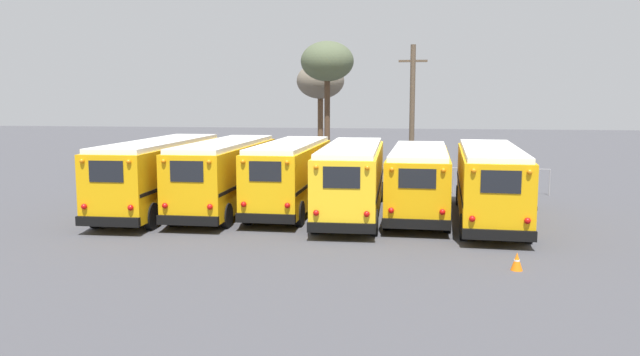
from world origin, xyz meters
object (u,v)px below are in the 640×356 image
Objects in this scene: school_bus_2 at (291,173)px; school_bus_3 at (352,177)px; school_bus_5 at (490,181)px; bare_tree_0 at (320,82)px; school_bus_1 at (226,173)px; bare_tree_1 at (327,63)px; school_bus_4 at (419,178)px; traffic_cone at (517,261)px; utility_pole at (412,111)px; school_bus_0 at (161,173)px.

school_bus_3 is at bearing -14.98° from school_bus_2.
school_bus_5 is 1.35× the size of bare_tree_0.
school_bus_1 is 1.14× the size of bare_tree_1.
school_bus_1 is 8.73m from school_bus_4.
school_bus_1 is 18.59× the size of traffic_cone.
school_bus_5 is at bearing -4.37° from school_bus_3.
school_bus_4 is (2.91, 0.54, -0.07)m from school_bus_3.
bare_tree_0 is at bearing 136.59° from utility_pole.
school_bus_1 reaches higher than school_bus_5.
school_bus_1 reaches higher than school_bus_4.
school_bus_0 is 11.66m from school_bus_4.
bare_tree_1 is (-5.70, 1.82, 3.13)m from utility_pole.
school_bus_3 is 13.61m from utility_pole.
bare_tree_1 reaches higher than school_bus_3.
school_bus_1 is 5.82m from school_bus_3.
school_bus_1 is 1.20× the size of utility_pole.
bare_tree_0 is at bearing 116.93° from school_bus_5.
school_bus_1 is (2.91, 0.49, -0.03)m from school_bus_0.
bare_tree_0 reaches higher than traffic_cone.
school_bus_0 is 17.14m from bare_tree_1.
school_bus_2 reaches higher than school_bus_3.
school_bus_5 is at bearing -76.24° from utility_pole.
school_bus_0 reaches higher than school_bus_5.
bare_tree_0 is at bearing 85.72° from school_bus_1.
school_bus_3 is (2.91, -0.78, -0.01)m from school_bus_2.
traffic_cone is (8.99, -23.05, -7.21)m from bare_tree_1.
school_bus_0 is at bearing -178.36° from school_bus_3.
school_bus_2 is at bearing 10.03° from school_bus_0.
school_bus_0 is at bearing -130.03° from utility_pole.
school_bus_0 is 5.91m from school_bus_2.
school_bus_2 is (5.82, 1.03, -0.06)m from school_bus_0.
school_bus_0 is 14.55m from school_bus_5.
bare_tree_0 is (-6.86, 6.49, 1.98)m from utility_pole.
school_bus_4 is at bearing 3.90° from school_bus_0.
utility_pole is (-0.41, 12.57, 2.73)m from school_bus_4.
bare_tree_1 is (1.17, -4.67, 1.14)m from bare_tree_0.
school_bus_3 is 16.33m from bare_tree_1.
school_bus_3 is 1.37× the size of bare_tree_0.
bare_tree_0 is at bearing 104.02° from bare_tree_1.
traffic_cone is (3.29, -21.23, -4.08)m from utility_pole.
utility_pole is at bearing 103.76° from school_bus_5.
bare_tree_1 is (-9.02, 15.38, 5.79)m from school_bus_5.
school_bus_0 is 1.11× the size of school_bus_2.
school_bus_2 is 17.72× the size of traffic_cone.
utility_pole is at bearing 49.97° from school_bus_0.
school_bus_2 is at bearing 165.02° from school_bus_3.
school_bus_3 is (8.73, 0.25, -0.07)m from school_bus_0.
school_bus_5 is at bearing -18.74° from school_bus_4.
school_bus_5 is 18.74m from bare_tree_1.
school_bus_1 is at bearing 177.61° from school_bus_3.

